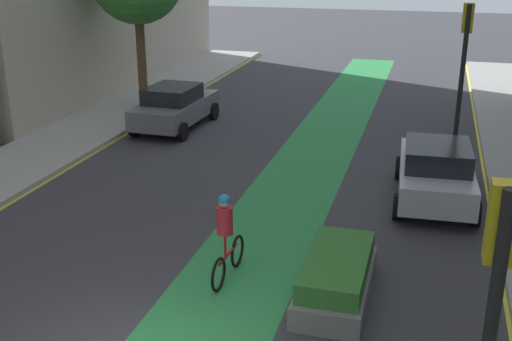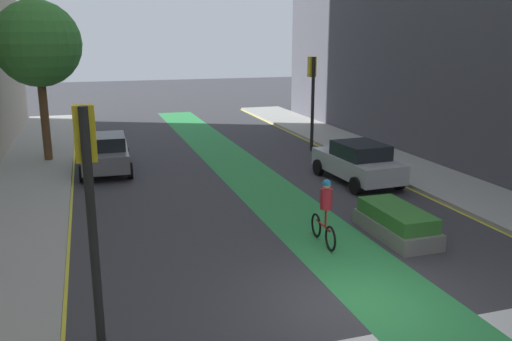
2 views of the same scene
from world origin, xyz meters
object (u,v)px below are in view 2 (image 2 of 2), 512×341
at_px(street_tree_near, 38,44).
at_px(median_planter, 396,223).
at_px(traffic_signal_near_left, 89,184).
at_px(car_silver_right_far, 358,162).
at_px(car_grey_left_far, 105,153).
at_px(traffic_signal_far_right, 312,86).
at_px(cyclist_in_lane, 325,211).

relative_size(street_tree_near, median_planter, 2.43).
distance_m(traffic_signal_near_left, street_tree_near, 16.08).
relative_size(car_silver_right_far, median_planter, 1.52).
height_order(traffic_signal_near_left, car_silver_right_far, traffic_signal_near_left).
relative_size(traffic_signal_near_left, car_silver_right_far, 1.03).
height_order(car_grey_left_far, street_tree_near, street_tree_near).
relative_size(car_grey_left_far, car_silver_right_far, 0.99).
relative_size(traffic_signal_far_right, car_grey_left_far, 1.07).
distance_m(traffic_signal_near_left, traffic_signal_far_right, 18.08).
bearing_deg(car_silver_right_far, street_tree_near, 148.45).
relative_size(car_silver_right_far, street_tree_near, 0.63).
bearing_deg(median_planter, cyclist_in_lane, 178.78).
bearing_deg(street_tree_near, traffic_signal_near_left, -83.71).
bearing_deg(median_planter, street_tree_near, 128.11).
bearing_deg(traffic_signal_near_left, median_planter, 21.85).
height_order(traffic_signal_near_left, street_tree_near, street_tree_near).
relative_size(traffic_signal_near_left, street_tree_near, 0.65).
distance_m(car_silver_right_far, cyclist_in_lane, 6.69).
height_order(traffic_signal_far_right, median_planter, traffic_signal_far_right).
distance_m(car_grey_left_far, street_tree_near, 5.52).
height_order(traffic_signal_near_left, cyclist_in_lane, traffic_signal_near_left).
bearing_deg(car_grey_left_far, car_silver_right_far, -26.96).
distance_m(traffic_signal_far_right, median_planter, 12.04).
distance_m(cyclist_in_lane, median_planter, 2.27).
xyz_separation_m(car_grey_left_far, car_silver_right_far, (9.19, -4.67, 0.00)).
xyz_separation_m(traffic_signal_near_left, car_silver_right_far, (9.83, 8.74, -2.30)).
xyz_separation_m(traffic_signal_far_right, car_grey_left_far, (-9.82, -1.33, -2.37)).
relative_size(traffic_signal_near_left, cyclist_in_lane, 2.39).
height_order(car_silver_right_far, street_tree_near, street_tree_near).
relative_size(traffic_signal_near_left, traffic_signal_far_right, 0.98).
xyz_separation_m(car_grey_left_far, cyclist_in_lane, (5.30, -10.11, 0.17)).
height_order(car_silver_right_far, median_planter, car_silver_right_far).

